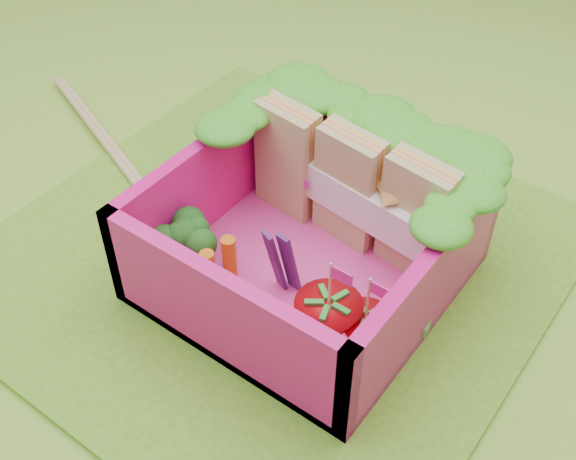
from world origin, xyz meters
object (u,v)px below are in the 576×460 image
(broccoli, at_px, (182,237))
(strawberry_left, at_px, (327,326))
(bento_box, at_px, (308,236))
(chopsticks, at_px, (128,169))
(strawberry_right, at_px, (364,335))
(sandwich_stack, at_px, (350,187))

(broccoli, bearing_deg, strawberry_left, -0.17)
(bento_box, distance_m, broccoli, 0.59)
(strawberry_left, relative_size, chopsticks, 0.24)
(strawberry_left, distance_m, chopsticks, 1.69)
(bento_box, bearing_deg, chopsticks, 177.30)
(bento_box, distance_m, chopsticks, 1.32)
(bento_box, relative_size, chopsticks, 0.59)
(bento_box, height_order, strawberry_left, strawberry_left)
(broccoli, bearing_deg, strawberry_right, 3.57)
(sandwich_stack, height_order, chopsticks, sandwich_stack)
(chopsticks, bearing_deg, sandwich_stack, 12.16)
(strawberry_left, height_order, chopsticks, strawberry_left)
(bento_box, xyz_separation_m, strawberry_right, (0.48, -0.27, -0.10))
(bento_box, bearing_deg, broccoli, -145.90)
(broccoli, distance_m, strawberry_left, 0.83)
(broccoli, xyz_separation_m, strawberry_right, (0.97, 0.06, -0.07))
(sandwich_stack, xyz_separation_m, chopsticks, (-1.30, -0.28, -0.32))
(bento_box, xyz_separation_m, strawberry_left, (0.34, -0.33, -0.08))
(broccoli, height_order, chopsticks, broccoli)
(sandwich_stack, xyz_separation_m, strawberry_right, (0.48, -0.61, -0.17))
(strawberry_right, relative_size, chopsticks, 0.22)
(sandwich_stack, bearing_deg, strawberry_left, -63.67)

